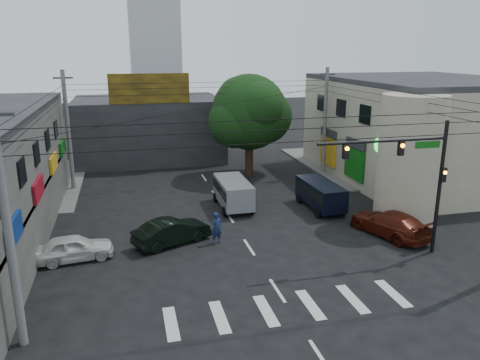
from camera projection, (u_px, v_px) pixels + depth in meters
name	position (u px, v px, depth m)	size (l,w,h in m)	color
ground	(259.00, 263.00, 24.19)	(160.00, 160.00, 0.00)	black
sidewalk_far_right	(386.00, 162.00, 45.15)	(16.00, 16.00, 0.15)	#514F4C
building_right	(422.00, 131.00, 39.42)	(14.00, 18.00, 8.00)	gray
corner_column	(410.00, 159.00, 29.39)	(4.00, 4.00, 8.00)	gray
building_far	(149.00, 128.00, 46.74)	(14.00, 10.00, 6.00)	#232326
billboard	(149.00, 89.00, 41.00)	(7.00, 0.30, 2.60)	olive
street_tree	(249.00, 112.00, 39.51)	(6.40, 6.40, 8.70)	black
traffic_gantry	(413.00, 168.00, 23.75)	(7.10, 0.35, 7.20)	black
utility_pole_near_left	(8.00, 229.00, 16.31)	(0.32, 0.32, 9.20)	#59595B
utility_pole_far_left	(68.00, 132.00, 35.46)	(0.32, 0.32, 9.20)	#59595B
utility_pole_far_right	(325.00, 122.00, 40.32)	(0.32, 0.32, 9.20)	#59595B
dark_sedan	(172.00, 232.00, 26.35)	(4.69, 3.24, 1.46)	black
white_compact	(74.00, 248.00, 24.32)	(4.18, 2.12, 1.36)	silver
maroon_sedan	(389.00, 223.00, 27.56)	(3.56, 5.54, 1.49)	#46130A
silver_minivan	(233.00, 194.00, 32.30)	(1.92, 4.59, 1.97)	gray
navy_van	(320.00, 196.00, 32.07)	(1.93, 4.75, 1.88)	black
traffic_officer	(217.00, 228.00, 26.35)	(0.77, 0.62, 1.84)	#142348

